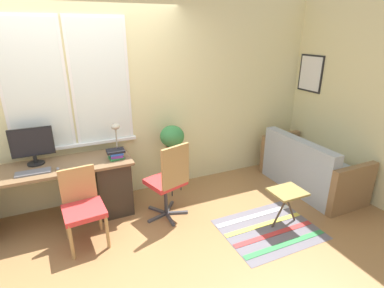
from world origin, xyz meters
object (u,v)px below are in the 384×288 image
(monitor, at_px, (32,145))
(mouse, at_px, (58,169))
(keyboard, at_px, (33,172))
(potted_plant, at_px, (172,138))
(couch_loveseat, at_px, (309,170))
(plant_stand, at_px, (173,157))
(book_stack, at_px, (116,154))
(desk_chair_wooden, at_px, (83,205))
(desk_lamp, at_px, (116,132))
(office_chair_swivel, at_px, (169,180))
(folding_stool, at_px, (287,194))

(monitor, height_order, mouse, monitor)
(keyboard, xyz_separation_m, potted_plant, (1.70, 0.19, 0.09))
(couch_loveseat, height_order, plant_stand, couch_loveseat)
(book_stack, distance_m, couch_loveseat, 2.75)
(keyboard, distance_m, desk_chair_wooden, 0.67)
(couch_loveseat, distance_m, potted_plant, 2.06)
(monitor, height_order, book_stack, monitor)
(couch_loveseat, bearing_deg, plant_stand, 69.54)
(book_stack, bearing_deg, keyboard, -178.40)
(monitor, xyz_separation_m, book_stack, (0.89, -0.23, -0.17))
(keyboard, relative_size, desk_chair_wooden, 0.44)
(desk_lamp, bearing_deg, monitor, 176.40)
(monitor, xyz_separation_m, couch_loveseat, (3.54, -0.76, -0.68))
(keyboard, bearing_deg, potted_plant, 6.54)
(monitor, height_order, plant_stand, monitor)
(book_stack, xyz_separation_m, plant_stand, (0.79, 0.17, -0.25))
(mouse, relative_size, office_chair_swivel, 0.06)
(keyboard, distance_m, couch_loveseat, 3.62)
(keyboard, relative_size, desk_lamp, 0.93)
(desk_chair_wooden, height_order, office_chair_swivel, office_chair_swivel)
(desk_chair_wooden, bearing_deg, mouse, 111.38)
(potted_plant, bearing_deg, plant_stand, 0.00)
(keyboard, height_order, office_chair_swivel, office_chair_swivel)
(folding_stool, bearing_deg, mouse, 156.18)
(couch_loveseat, bearing_deg, office_chair_swivel, 86.74)
(desk_chair_wooden, relative_size, plant_stand, 1.35)
(monitor, xyz_separation_m, potted_plant, (1.68, -0.06, -0.13))
(mouse, xyz_separation_m, book_stack, (0.66, 0.05, 0.05))
(potted_plant, relative_size, folding_stool, 0.85)
(desk_chair_wooden, height_order, plant_stand, desk_chair_wooden)
(mouse, distance_m, book_stack, 0.66)
(office_chair_swivel, xyz_separation_m, folding_stool, (1.21, -0.70, -0.11))
(desk_lamp, bearing_deg, mouse, -162.62)
(keyboard, distance_m, plant_stand, 1.72)
(folding_stool, bearing_deg, desk_lamp, 142.76)
(desk_lamp, xyz_separation_m, plant_stand, (0.74, -0.00, -0.47))
(desk_lamp, bearing_deg, office_chair_swivel, -50.57)
(desk_chair_wooden, bearing_deg, keyboard, 132.22)
(plant_stand, height_order, folding_stool, plant_stand)
(monitor, distance_m, plant_stand, 1.73)
(desk_lamp, bearing_deg, plant_stand, -0.34)
(mouse, height_order, office_chair_swivel, office_chair_swivel)
(couch_loveseat, height_order, folding_stool, couch_loveseat)
(desk_chair_wooden, height_order, potted_plant, potted_plant)
(desk_lamp, xyz_separation_m, potted_plant, (0.74, -0.00, -0.19))
(keyboard, bearing_deg, desk_lamp, 11.74)
(keyboard, height_order, couch_loveseat, couch_loveseat)
(keyboard, relative_size, couch_loveseat, 0.24)
(keyboard, bearing_deg, plant_stand, 6.54)
(keyboard, bearing_deg, monitor, 85.49)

